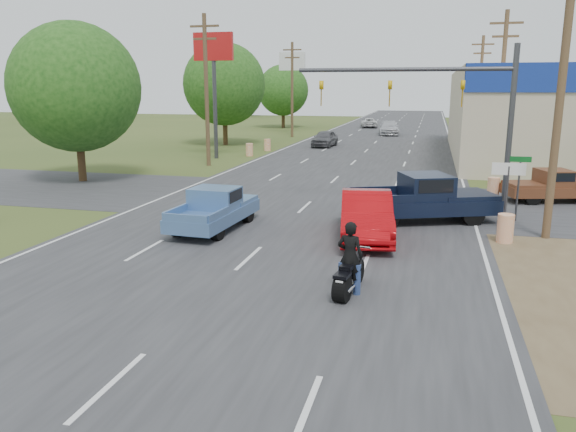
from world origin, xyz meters
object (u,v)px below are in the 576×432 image
(blue_pickup, at_px, (216,208))
(distant_car_grey, at_px, (325,139))
(brown_pickup, at_px, (553,186))
(navy_pickup, at_px, (426,198))
(distant_car_white, at_px, (369,123))
(rider, at_px, (350,260))
(motorcycle, at_px, (349,276))
(red_convertible, at_px, (366,216))
(distant_car_silver, at_px, (389,128))

(blue_pickup, xyz_separation_m, distant_car_grey, (-1.67, 31.23, -0.06))
(brown_pickup, relative_size, distant_car_grey, 1.13)
(navy_pickup, height_order, distant_car_white, navy_pickup)
(rider, xyz_separation_m, blue_pickup, (-5.92, 5.67, -0.12))
(rider, bearing_deg, brown_pickup, -108.51)
(rider, xyz_separation_m, distant_car_white, (-6.51, 63.49, -0.29))
(rider, height_order, distant_car_white, rider)
(motorcycle, relative_size, blue_pickup, 0.45)
(distant_car_grey, bearing_deg, distant_car_white, 91.78)
(rider, distance_m, navy_pickup, 9.06)
(distant_car_white, bearing_deg, rider, 86.32)
(red_convertible, bearing_deg, motorcycle, -96.09)
(red_convertible, xyz_separation_m, distant_car_silver, (-2.73, 46.23, -0.04))
(brown_pickup, bearing_deg, blue_pickup, 106.78)
(distant_car_silver, bearing_deg, distant_car_white, 100.60)
(navy_pickup, distance_m, distant_car_silver, 43.22)
(navy_pickup, relative_size, distant_car_grey, 1.42)
(blue_pickup, height_order, distant_car_white, blue_pickup)
(red_convertible, distance_m, distant_car_white, 58.22)
(blue_pickup, height_order, distant_car_silver, blue_pickup)
(red_convertible, height_order, motorcycle, red_convertible)
(navy_pickup, bearing_deg, rider, -33.34)
(blue_pickup, bearing_deg, navy_pickup, 26.07)
(distant_car_grey, bearing_deg, navy_pickup, -67.43)
(red_convertible, bearing_deg, brown_pickup, 40.61)
(navy_pickup, bearing_deg, red_convertible, -53.44)
(rider, bearing_deg, motorcycle, 90.00)
(rider, height_order, distant_car_grey, rider)
(motorcycle, relative_size, navy_pickup, 0.36)
(distant_car_grey, distance_m, distant_car_white, 26.62)
(red_convertible, relative_size, rider, 2.72)
(red_convertible, height_order, blue_pickup, red_convertible)
(distant_car_white, bearing_deg, brown_pickup, 96.41)
(motorcycle, distance_m, rider, 0.43)
(motorcycle, relative_size, distant_car_grey, 0.51)
(rider, relative_size, distant_car_silver, 0.34)
(distant_car_silver, bearing_deg, navy_pickup, -90.13)
(brown_pickup, distance_m, distant_car_silver, 38.82)
(red_convertible, xyz_separation_m, distant_car_white, (-6.29, 57.88, -0.19))
(brown_pickup, bearing_deg, rider, 136.15)
(blue_pickup, xyz_separation_m, navy_pickup, (7.69, 3.21, 0.16))
(blue_pickup, distance_m, distant_car_grey, 31.27)
(distant_car_silver, bearing_deg, red_convertible, -93.02)
(rider, relative_size, navy_pickup, 0.30)
(navy_pickup, xyz_separation_m, distant_car_grey, (-9.36, 28.01, -0.22))
(blue_pickup, bearing_deg, red_convertible, 2.83)
(red_convertible, height_order, distant_car_silver, red_convertible)
(rider, distance_m, blue_pickup, 8.20)
(distant_car_white, bearing_deg, distant_car_silver, 97.46)
(red_convertible, height_order, brown_pickup, red_convertible)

